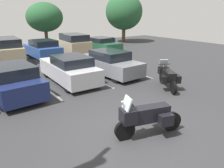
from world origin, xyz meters
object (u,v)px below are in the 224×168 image
object	(u,v)px
car_far_champagne	(6,50)
car_far_tan	(73,44)
car_silver	(69,69)
car_grey	(109,63)
car_far_green	(100,44)
motorcycle_touring	(147,117)
car_far_blue	(43,49)
car_navy	(11,80)
motorcycle_second	(167,76)

from	to	relation	value
car_far_champagne	car_far_tan	size ratio (longest dim) A/B	1.04
car_far_tan	car_far_champagne	bearing A→B (deg)	-177.84
car_silver	car_far_champagne	xyz separation A→B (m)	(-1.71, 7.27, 0.23)
car_grey	car_far_green	xyz separation A→B (m)	(4.19, 7.36, -0.05)
car_far_champagne	car_far_green	world-z (taller)	car_far_champagne
motorcycle_touring	car_far_green	bearing A→B (deg)	61.95
motorcycle_touring	car_far_green	distance (m)	15.74
car_silver	car_far_green	world-z (taller)	car_silver
motorcycle_touring	car_far_blue	distance (m)	14.08
car_navy	motorcycle_touring	bearing A→B (deg)	-68.00
car_navy	car_far_champagne	distance (m)	7.63
car_navy	car_grey	world-z (taller)	car_navy
motorcycle_second	car_grey	bearing A→B (deg)	103.33
motorcycle_second	car_far_champagne	world-z (taller)	car_far_champagne
car_navy	car_far_champagne	size ratio (longest dim) A/B	1.05
car_far_champagne	car_grey	bearing A→B (deg)	-59.00
car_navy	car_far_tan	distance (m)	10.48
car_navy	car_silver	bearing A→B (deg)	4.34
car_far_champagne	motorcycle_touring	bearing A→B (deg)	-85.17
motorcycle_touring	car_far_champagne	bearing A→B (deg)	94.83
car_grey	car_far_blue	xyz separation A→B (m)	(-1.52, 7.44, 0.03)
car_far_blue	car_far_tan	distance (m)	2.85
car_silver	car_far_tan	bearing A→B (deg)	61.89
car_far_blue	car_navy	bearing A→B (deg)	-118.99
motorcycle_touring	car_far_tan	world-z (taller)	car_far_tan
motorcycle_touring	car_far_blue	bearing A→B (deg)	83.10
motorcycle_touring	motorcycle_second	world-z (taller)	motorcycle_touring
motorcycle_second	car_navy	distance (m)	7.61
car_far_green	motorcycle_touring	bearing A→B (deg)	-118.05
car_silver	car_far_blue	world-z (taller)	car_far_blue
motorcycle_second	car_far_champagne	distance (m)	12.35
car_far_blue	car_silver	bearing A→B (deg)	-98.80
car_grey	car_far_blue	size ratio (longest dim) A/B	1.13
car_silver	car_far_champagne	size ratio (longest dim) A/B	1.04
motorcycle_second	car_far_green	bearing A→B (deg)	73.73
car_silver	car_grey	world-z (taller)	car_silver
motorcycle_touring	car_silver	xyz separation A→B (m)	(0.54, 6.55, 0.07)
motorcycle_touring	car_navy	world-z (taller)	car_navy
car_far_champagne	car_far_green	bearing A→B (deg)	0.50
motorcycle_second	car_grey	world-z (taller)	car_grey
motorcycle_second	car_navy	size ratio (longest dim) A/B	0.43
car_far_tan	motorcycle_second	bearing A→B (deg)	-92.08
car_far_green	car_navy	bearing A→B (deg)	-142.72
car_far_champagne	car_far_tan	xyz separation A→B (m)	(5.71, 0.21, -0.03)
motorcycle_touring	car_far_tan	size ratio (longest dim) A/B	0.52
motorcycle_second	car_grey	size ratio (longest dim) A/B	0.42
car_grey	car_far_champagne	distance (m)	8.50
car_silver	car_far_blue	bearing A→B (deg)	81.20
car_far_champagne	car_far_blue	bearing A→B (deg)	3.13
car_silver	car_far_champagne	world-z (taller)	car_far_champagne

